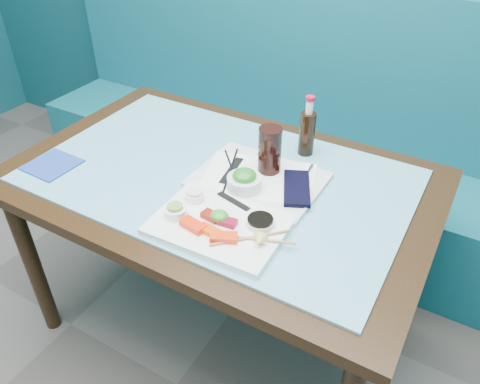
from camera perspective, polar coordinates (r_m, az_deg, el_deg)
The scene contains 34 objects.
booth_bench at distance 2.40m, azimuth 8.43°, elevation 4.24°, with size 3.00×0.56×1.17m.
dining_table at distance 1.61m, azimuth -2.49°, elevation -0.55°, with size 1.40×0.90×0.75m.
glass_top at distance 1.56m, azimuth -2.57°, elevation 2.03°, with size 1.22×0.76×0.01m, color #63AEC7.
sashimi_plate at distance 1.33m, azimuth -2.56°, elevation -4.06°, with size 0.37×0.27×0.02m, color white.
salmon_left at distance 1.31m, azimuth -5.73°, elevation -4.05°, with size 0.08×0.04×0.02m, color #FF2B0A.
salmon_mid at distance 1.29m, azimuth -3.77°, elevation -4.71°, with size 0.06×0.03×0.02m, color #E54C09.
salmon_right at distance 1.26m, azimuth -1.99°, elevation -5.55°, with size 0.07×0.04×0.02m, color #FF370A.
tuna_left at distance 1.33m, azimuth -3.56°, elevation -2.92°, with size 0.05×0.03×0.02m, color maroon.
tuna_right at distance 1.31m, azimuth -1.54°, elevation -3.70°, with size 0.05×0.03×0.02m, color maroon.
seaweed_garnish at distance 1.32m, azimuth -2.54°, elevation -2.94°, with size 0.05×0.05×0.03m, color #299322.
ramekin_wasabi at distance 1.35m, azimuth -7.88°, elevation -2.39°, with size 0.07×0.07×0.03m, color white.
wasabi_fill at distance 1.34m, azimuth -7.94°, elevation -1.77°, with size 0.05×0.05×0.01m, color #67A535.
ramekin_ginger at distance 1.41m, azimuth -5.54°, elevation -0.55°, with size 0.06×0.06×0.02m, color white.
ginger_fill at distance 1.40m, azimuth -5.58°, elevation 0.01°, with size 0.05×0.05×0.01m, color #FFE3D1.
soy_dish at distance 1.31m, azimuth 2.48°, elevation -3.74°, with size 0.08×0.08×0.02m, color white.
soy_fill at distance 1.30m, azimuth 2.49°, elevation -3.36°, with size 0.07×0.07×0.01m, color black.
lemon_wedge at distance 1.24m, azimuth 2.39°, elevation -5.98°, with size 0.04×0.04×0.03m, color #F2E972.
chopstick_sleeve at distance 1.40m, azimuth -0.81°, elevation -1.11°, with size 0.12×0.02×0.00m, color black.
wooden_chopstick_a at distance 1.27m, azimuth 1.29°, elevation -5.58°, with size 0.01×0.01×0.23m, color #A37D4C.
wooden_chopstick_b at distance 1.27m, azimuth 1.69°, elevation -5.73°, with size 0.01×0.01×0.23m, color tan.
serving_tray at distance 1.51m, azimuth 2.24°, elevation 1.52°, with size 0.40×0.30×0.02m, color silver.
paper_placemat at distance 1.51m, azimuth 2.25°, elevation 1.78°, with size 0.35×0.25×0.00m, color white.
seaweed_bowl at distance 1.45m, azimuth 0.52°, elevation 1.12°, with size 0.11×0.11×0.04m, color silver.
seaweed_salad at distance 1.43m, azimuth 0.53°, elevation 2.04°, with size 0.07×0.07×0.04m, color #1D7F1E.
cola_glass at distance 1.51m, azimuth 3.65°, elevation 5.12°, with size 0.08×0.08×0.16m, color black.
navy_pouch at distance 1.46m, azimuth 6.93°, elevation 0.48°, with size 0.08×0.18×0.01m, color black.
fork at distance 1.54m, azimuth 8.33°, elevation 2.45°, with size 0.01×0.01×0.09m, color white.
black_chopstick_a at distance 1.54m, azimuth -1.17°, elevation 2.72°, with size 0.01×0.01×0.26m, color black.
black_chopstick_b at distance 1.54m, azimuth -0.91°, elevation 2.63°, with size 0.01×0.01×0.26m, color black.
tray_sleeve at distance 1.54m, azimuth -1.04°, elevation 2.64°, with size 0.03×0.16×0.00m, color black.
cola_bottle_body at distance 1.64m, azimuth 8.16°, elevation 7.06°, with size 0.05×0.05×0.16m, color black.
cola_bottle_neck at distance 1.60m, azimuth 8.47°, elevation 10.24°, with size 0.02×0.02×0.05m, color white.
cola_bottle_cap at distance 1.59m, azimuth 8.57°, elevation 11.23°, with size 0.03×0.03×0.01m, color red.
blue_napkin at distance 1.72m, azimuth -21.93°, elevation 3.10°, with size 0.16×0.16×0.01m, color navy.
Camera 1 is at (0.70, 0.37, 1.62)m, focal length 35.00 mm.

